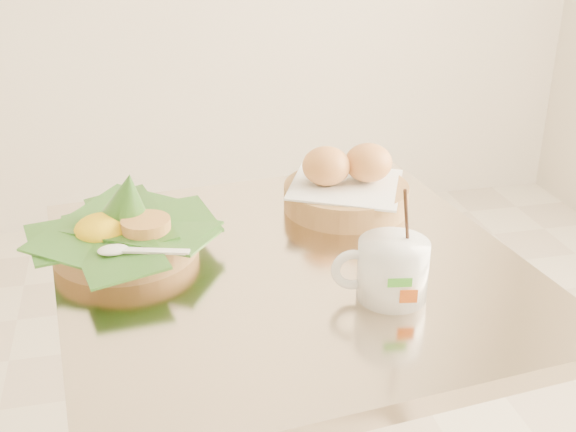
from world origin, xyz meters
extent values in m
cube|color=beige|center=(0.19, -0.04, 0.73)|extent=(0.77, 0.77, 0.03)
cylinder|color=#AE814A|center=(-0.06, 0.06, 0.77)|extent=(0.23, 0.23, 0.04)
cone|color=#235017|center=(-0.05, 0.07, 0.84)|extent=(0.13, 0.14, 0.12)
ellipsoid|color=yellow|center=(-0.09, 0.06, 0.79)|extent=(0.09, 0.09, 0.05)
cylinder|color=#CC9347|center=(-0.03, 0.04, 0.80)|extent=(0.08, 0.08, 0.02)
cylinder|color=#AE814A|center=(0.33, 0.14, 0.77)|extent=(0.22, 0.22, 0.04)
cube|color=white|center=(0.33, 0.14, 0.80)|extent=(0.25, 0.25, 0.01)
ellipsoid|color=#B25C29|center=(0.29, 0.15, 0.83)|extent=(0.08, 0.08, 0.07)
ellipsoid|color=#B25C29|center=(0.37, 0.15, 0.83)|extent=(0.08, 0.08, 0.07)
cylinder|color=white|center=(0.30, -0.16, 0.79)|extent=(0.10, 0.10, 0.09)
torus|color=white|center=(0.25, -0.15, 0.79)|extent=(0.06, 0.02, 0.06)
cylinder|color=#4A2A15|center=(0.30, -0.16, 0.83)|extent=(0.09, 0.09, 0.01)
cylinder|color=black|center=(0.32, -0.16, 0.86)|extent=(0.03, 0.04, 0.13)
cube|color=green|center=(0.29, -0.21, 0.80)|extent=(0.03, 0.01, 0.01)
cube|color=orange|center=(0.31, -0.22, 0.78)|extent=(0.02, 0.01, 0.02)
camera|label=1|loc=(-0.04, -0.99, 1.29)|focal=45.00mm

